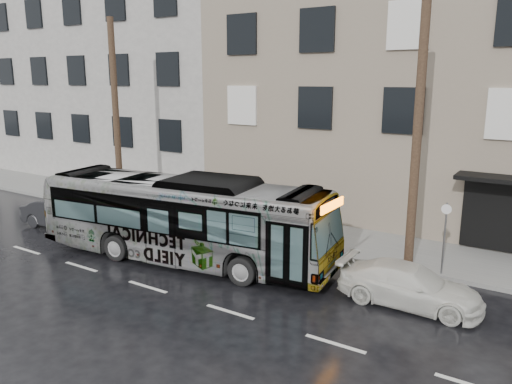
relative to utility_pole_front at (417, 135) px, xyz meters
The scene contains 10 objects.
ground 8.65m from the utility_pole_front, 153.08° to the right, with size 120.00×120.00×0.00m, color black.
sidewalk 8.11m from the utility_pole_front, 166.17° to the left, with size 90.00×3.60×0.15m, color gray.
building_taupe 9.56m from the utility_pole_front, 99.07° to the left, with size 20.00×12.00×11.00m, color gray.
building_grey 27.02m from the utility_pole_front, 156.02° to the left, with size 26.00×15.00×16.00m, color #B3B0A9.
utility_pole_front is the anchor object (origin of this frame).
utility_pole_rear 14.00m from the utility_pole_front, behind, with size 0.30×0.30×9.00m, color brown.
sign_post 3.48m from the utility_pole_front, ahead, with size 0.06×0.06×2.40m, color slate.
bus 8.43m from the utility_pole_front, 155.22° to the right, with size 2.61×11.13×3.10m, color #B2B2B2.
white_sedan 4.88m from the utility_pole_front, 73.39° to the right, with size 1.66×4.09×1.19m, color silver.
dark_sedan 15.13m from the utility_pole_front, 167.70° to the right, with size 1.36×3.89×1.28m, color black.
Camera 1 is at (10.82, -12.98, 6.40)m, focal length 35.00 mm.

